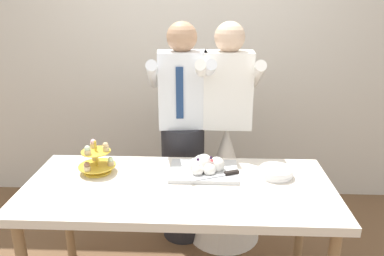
# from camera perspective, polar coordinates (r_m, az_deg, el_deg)

# --- Properties ---
(rear_wall) EXTENTS (5.20, 0.10, 2.90)m
(rear_wall) POSITION_cam_1_polar(r_m,az_deg,el_deg) (3.36, -0.34, 13.12)
(rear_wall) COLOR beige
(rear_wall) RESTS_ON ground_plane
(dessert_table) EXTENTS (1.80, 0.80, 0.78)m
(dessert_table) POSITION_cam_1_polar(r_m,az_deg,el_deg) (2.25, -2.05, -10.30)
(dessert_table) COLOR silver
(dessert_table) RESTS_ON ground_plane
(cupcake_stand) EXTENTS (0.23, 0.23, 0.21)m
(cupcake_stand) POSITION_cam_1_polar(r_m,az_deg,el_deg) (2.40, -14.26, -4.80)
(cupcake_stand) COLOR gold
(cupcake_stand) RESTS_ON dessert_table
(main_cake_tray) EXTENTS (0.43, 0.32, 0.13)m
(main_cake_tray) POSITION_cam_1_polar(r_m,az_deg,el_deg) (2.33, 1.94, -5.96)
(main_cake_tray) COLOR silver
(main_cake_tray) RESTS_ON dessert_table
(plate_stack) EXTENTS (0.20, 0.21, 0.05)m
(plate_stack) POSITION_cam_1_polar(r_m,az_deg,el_deg) (2.35, 12.63, -6.56)
(plate_stack) COLOR white
(plate_stack) RESTS_ON dessert_table
(person_groom) EXTENTS (0.51, 0.53, 1.66)m
(person_groom) POSITION_cam_1_polar(r_m,az_deg,el_deg) (2.80, -1.41, -3.00)
(person_groom) COLOR #232328
(person_groom) RESTS_ON ground_plane
(person_bride) EXTENTS (0.56, 0.56, 1.66)m
(person_bride) POSITION_cam_1_polar(r_m,az_deg,el_deg) (2.87, 5.12, -6.10)
(person_bride) COLOR white
(person_bride) RESTS_ON ground_plane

